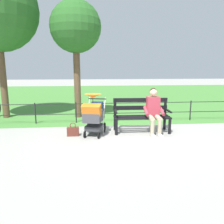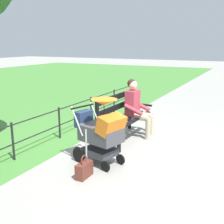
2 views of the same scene
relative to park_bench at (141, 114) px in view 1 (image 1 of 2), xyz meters
The scene contains 8 objects.
ground_plane 0.82m from the park_bench, 10.54° to the left, with size 60.00×60.00×0.00m, color #9E9B93.
grass_lawn 8.72m from the park_bench, 85.92° to the right, with size 40.00×16.00×0.01m, color #478438.
park_bench is the anchor object (origin of this frame).
person_on_bench 0.40m from the park_bench, 143.47° to the left, with size 0.54×0.74×1.28m.
stroller 1.39m from the park_bench, 10.20° to the left, with size 0.70×0.97×1.15m.
handbag 2.00m from the park_bench, ahead, with size 0.32×0.14×0.37m.
park_fence 1.26m from the park_bench, 74.40° to the right, with size 8.02×0.04×0.70m.
tree_behind_fence 3.89m from the park_bench, 47.12° to the right, with size 1.80×1.80×4.14m.
Camera 1 is at (0.80, 5.95, 1.83)m, focal length 35.04 mm.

